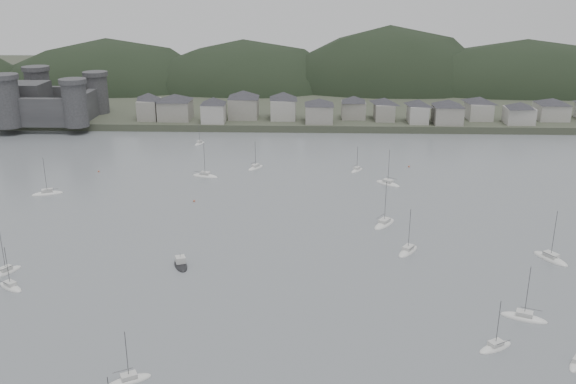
{
  "coord_description": "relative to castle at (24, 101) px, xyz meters",
  "views": [
    {
      "loc": [
        5.55,
        -87.41,
        61.75
      ],
      "look_at": [
        0.0,
        75.0,
        6.0
      ],
      "focal_mm": 38.77,
      "sensor_mm": 36.0,
      "label": 1
    }
  ],
  "objects": [
    {
      "name": "moored_fleet",
      "position": [
        111.66,
        -122.5,
        -10.79
      ],
      "size": [
        251.5,
        174.43,
        12.95
      ],
      "color": "white",
      "rests_on": "ground"
    },
    {
      "name": "forested_ridge",
      "position": [
        124.83,
        89.6,
        -22.25
      ],
      "size": [
        851.55,
        103.94,
        102.57
      ],
      "color": "black",
      "rests_on": "ground"
    },
    {
      "name": "far_shore_land",
      "position": [
        120.0,
        115.2,
        -9.46
      ],
      "size": [
        900.0,
        250.0,
        3.0
      ],
      "primitive_type": "cube",
      "color": "#383D2D",
      "rests_on": "ground"
    },
    {
      "name": "mooring_buoys",
      "position": [
        134.95,
        -112.26,
        -10.81
      ],
      "size": [
        155.15,
        143.84,
        0.7
      ],
      "color": "#B85A3D",
      "rests_on": "ground"
    },
    {
      "name": "waterfront_town",
      "position": [
        170.59,
        3.54,
        -2.3
      ],
      "size": [
        451.48,
        28.46,
        12.92
      ],
      "color": "gray",
      "rests_on": "far_shore_land"
    },
    {
      "name": "ground",
      "position": [
        120.0,
        -179.8,
        -10.96
      ],
      "size": [
        900.0,
        900.0,
        0.0
      ],
      "primitive_type": "plane",
      "color": "slate",
      "rests_on": "ground"
    },
    {
      "name": "motor_launch_far",
      "position": [
        96.75,
        -139.84,
        -10.67
      ],
      "size": [
        5.29,
        8.11,
        3.83
      ],
      "rotation": [
        0.0,
        0.0,
        3.51
      ],
      "color": "black",
      "rests_on": "ground"
    },
    {
      "name": "castle",
      "position": [
        0.0,
        0.0,
        0.0
      ],
      "size": [
        66.0,
        43.0,
        20.0
      ],
      "color": "#353538",
      "rests_on": "far_shore_land"
    },
    {
      "name": "sailboat_lead",
      "position": [
        142.1,
        -64.15,
        -10.78
      ],
      "size": [
        5.5,
        6.69,
        9.12
      ],
      "rotation": [
        0.0,
        0.0,
        2.54
      ],
      "color": "white",
      "rests_on": "ground"
    }
  ]
}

